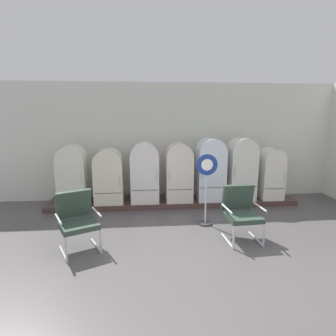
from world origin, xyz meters
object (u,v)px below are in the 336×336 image
(refrigerator_0, at_px, (73,173))
(refrigerator_2, at_px, (145,171))
(refrigerator_5, at_px, (241,167))
(armchair_right, at_px, (241,210))
(refrigerator_1, at_px, (109,175))
(refrigerator_3, at_px, (179,171))
(armchair_left, at_px, (77,218))
(sign_stand, at_px, (206,191))
(refrigerator_4, at_px, (210,167))
(refrigerator_6, at_px, (270,172))

(refrigerator_0, height_order, refrigerator_2, refrigerator_2)
(refrigerator_2, height_order, refrigerator_5, refrigerator_5)
(refrigerator_2, distance_m, armchair_right, 2.79)
(refrigerator_1, distance_m, refrigerator_3, 1.79)
(refrigerator_1, bearing_deg, armchair_left, -97.83)
(refrigerator_5, height_order, sign_stand, refrigerator_5)
(refrigerator_1, relative_size, refrigerator_5, 0.85)
(refrigerator_3, xyz_separation_m, refrigerator_4, (0.84, 0.03, 0.06))
(refrigerator_1, relative_size, armchair_right, 1.33)
(refrigerator_0, xyz_separation_m, refrigerator_1, (0.89, -0.00, -0.06))
(refrigerator_6, bearing_deg, armchair_right, -126.28)
(armchair_right, bearing_deg, refrigerator_1, 142.18)
(armchair_left, relative_size, sign_stand, 0.67)
(refrigerator_3, xyz_separation_m, armchair_right, (0.93, -2.08, -0.35))
(refrigerator_2, xyz_separation_m, refrigerator_6, (3.36, 0.01, -0.10))
(refrigerator_2, height_order, armchair_left, refrigerator_2)
(refrigerator_2, height_order, refrigerator_3, refrigerator_2)
(refrigerator_5, xyz_separation_m, armchair_left, (-3.76, -2.23, -0.42))
(refrigerator_2, bearing_deg, refrigerator_4, 0.86)
(refrigerator_6, bearing_deg, refrigerator_0, 179.89)
(refrigerator_2, bearing_deg, refrigerator_6, 0.15)
(refrigerator_3, bearing_deg, refrigerator_4, 2.38)
(refrigerator_3, bearing_deg, armchair_right, -65.97)
(refrigerator_2, distance_m, refrigerator_4, 1.72)
(armchair_right, relative_size, sign_stand, 0.67)
(refrigerator_1, height_order, sign_stand, sign_stand)
(refrigerator_2, xyz_separation_m, refrigerator_4, (1.72, 0.03, 0.05))
(refrigerator_0, height_order, refrigerator_5, refrigerator_5)
(refrigerator_3, distance_m, refrigerator_5, 1.67)
(refrigerator_0, distance_m, sign_stand, 3.39)
(refrigerator_1, relative_size, refrigerator_3, 0.92)
(refrigerator_4, distance_m, sign_stand, 1.45)
(refrigerator_3, height_order, refrigerator_5, refrigerator_5)
(refrigerator_5, bearing_deg, refrigerator_1, 179.82)
(refrigerator_0, height_order, sign_stand, refrigerator_0)
(refrigerator_0, height_order, refrigerator_4, refrigerator_4)
(armchair_left, height_order, sign_stand, sign_stand)
(refrigerator_5, bearing_deg, armchair_left, -149.34)
(refrigerator_4, distance_m, refrigerator_6, 1.64)
(armchair_left, bearing_deg, refrigerator_6, 26.03)
(refrigerator_5, bearing_deg, refrigerator_4, 178.69)
(refrigerator_0, height_order, refrigerator_3, refrigerator_3)
(refrigerator_0, height_order, armchair_right, refrigerator_0)
(refrigerator_1, height_order, refrigerator_3, refrigerator_3)
(refrigerator_5, xyz_separation_m, armchair_right, (-0.74, -2.10, -0.42))
(refrigerator_3, distance_m, refrigerator_4, 0.84)
(refrigerator_4, height_order, refrigerator_6, refrigerator_4)
(refrigerator_2, height_order, refrigerator_4, refrigerator_4)
(armchair_left, xyz_separation_m, armchair_right, (3.03, 0.13, 0.00))
(refrigerator_4, xyz_separation_m, armchair_left, (-2.94, -2.25, -0.42))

